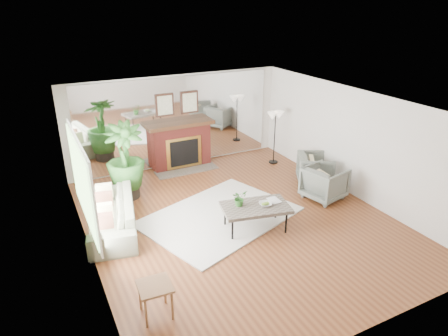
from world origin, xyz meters
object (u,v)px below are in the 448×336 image
floor_lamp (275,120)px  armchair_front (324,183)px  side_table (155,290)px  fireplace (181,144)px  coffee_table (256,208)px  sofa (112,214)px  potted_ficus (125,159)px  armchair_back (315,169)px

floor_lamp → armchair_front: bearing=-94.1°
side_table → fireplace: bearing=64.8°
coffee_table → side_table: bearing=-151.1°
fireplace → armchair_front: bearing=-55.4°
fireplace → sofa: fireplace is taller
floor_lamp → fireplace: bearing=159.5°
fireplace → sofa: (-2.45, -2.40, -0.33)m
fireplace → floor_lamp: (2.43, -0.91, 0.61)m
armchair_front → side_table: bearing=98.8°
fireplace → potted_ficus: (-1.80, -1.15, 0.31)m
coffee_table → floor_lamp: floor_lamp is taller
fireplace → floor_lamp: fireplace is taller
fireplace → coffee_table: bearing=-88.2°
side_table → armchair_front: bearing=21.7°
fireplace → floor_lamp: bearing=-20.5°
sofa → potted_ficus: bearing=164.3°
coffee_table → sofa: size_ratio=0.65×
armchair_back → armchair_front: armchair_front is taller
side_table → potted_ficus: potted_ficus is taller
sofa → potted_ficus: (0.65, 1.25, 0.64)m
coffee_table → sofa: 2.90m
coffee_table → side_table: 2.89m
side_table → floor_lamp: 6.48m
coffee_table → potted_ficus: size_ratio=0.81×
coffee_table → armchair_back: size_ratio=1.73×
coffee_table → armchair_back: 2.77m
floor_lamp → sofa: bearing=-163.0°
side_table → floor_lamp: bearing=41.1°
coffee_table → sofa: sofa is taller
armchair_back → side_table: size_ratio=1.56×
armchair_back → armchair_front: bearing=-174.3°
sofa → armchair_front: size_ratio=2.63×
sofa → potted_ficus: size_ratio=1.25×
armchair_back → coffee_table: bearing=146.2°
fireplace → armchair_front: size_ratio=2.39×
fireplace → coffee_table: fireplace is taller
armchair_front → side_table: (-4.67, -1.86, 0.07)m
armchair_front → fireplace: bearing=21.7°
coffee_table → sofa: (-2.57, 1.34, -0.16)m
coffee_table → side_table: size_ratio=2.70×
armchair_back → side_table: 5.65m
sofa → side_table: sofa is taller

